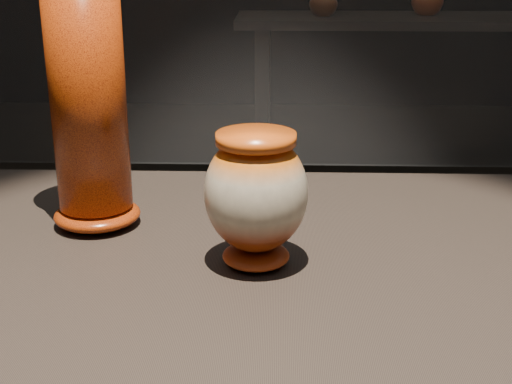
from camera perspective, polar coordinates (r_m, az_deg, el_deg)
main_vase at (r=0.92m, az=0.00°, el=-0.19°), size 0.17×0.17×0.18m
tall_vase at (r=1.06m, az=-13.30°, el=7.51°), size 0.17×0.17×0.41m
back_shelf at (r=4.28m, az=12.20°, el=10.08°), size 2.00×0.60×0.90m
back_vase_left at (r=4.15m, az=5.42°, el=14.99°), size 0.23×0.23×0.17m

